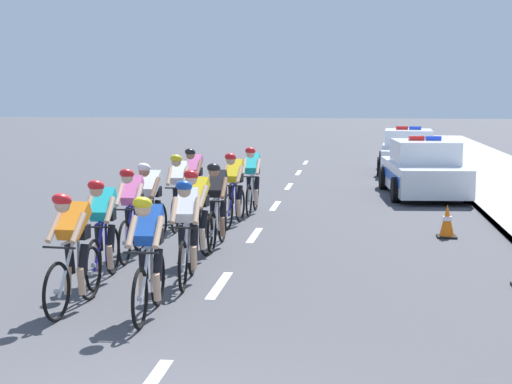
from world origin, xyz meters
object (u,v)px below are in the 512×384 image
object	(u,v)px
cyclist_seventh	(150,203)
cyclist_twelfth	(252,179)
cyclist_fourth	(187,230)
police_car_second	(408,153)
cyclist_third	(102,229)
cyclist_eighth	(217,204)
cyclist_ninth	(179,190)
cyclist_fifth	(132,212)
cyclist_second	(148,254)
cyclist_eleventh	(194,181)
traffic_cone_mid	(447,221)
police_car_nearest	(423,170)
cyclist_tenth	(234,188)
cyclist_lead	(72,249)
cyclist_sixth	(197,214)

from	to	relation	value
cyclist_seventh	cyclist_twelfth	world-z (taller)	same
cyclist_fourth	police_car_second	bearing A→B (deg)	75.73
cyclist_third	cyclist_seventh	bearing A→B (deg)	90.00
cyclist_seventh	cyclist_eighth	world-z (taller)	same
cyclist_ninth	cyclist_fifth	bearing A→B (deg)	-92.67
cyclist_second	cyclist_eleventh	bearing A→B (deg)	97.65
cyclist_eleventh	cyclist_third	bearing A→B (deg)	-90.47
cyclist_twelfth	traffic_cone_mid	size ratio (longest dim) A/B	2.69
cyclist_second	cyclist_eighth	bearing A→B (deg)	89.09
cyclist_twelfth	police_car_nearest	size ratio (longest dim) A/B	0.38
cyclist_ninth	traffic_cone_mid	distance (m)	5.27
cyclist_tenth	cyclist_eleventh	world-z (taller)	same
cyclist_third	police_car_nearest	distance (m)	11.76
cyclist_fifth	cyclist_eleventh	xyz separation A→B (m)	(0.09, 4.62, 0.00)
cyclist_ninth	traffic_cone_mid	size ratio (longest dim) A/B	2.69
cyclist_second	cyclist_twelfth	world-z (taller)	same
cyclist_lead	cyclist_sixth	world-z (taller)	same
cyclist_seventh	cyclist_tenth	bearing A→B (deg)	64.81
cyclist_seventh	cyclist_ninth	world-z (taller)	same
cyclist_third	cyclist_eleventh	size ratio (longest dim) A/B	1.00
police_car_second	traffic_cone_mid	bearing A→B (deg)	-90.34
cyclist_ninth	traffic_cone_mid	bearing A→B (deg)	-3.22
cyclist_sixth	cyclist_ninth	world-z (taller)	same
cyclist_eleventh	cyclist_twelfth	world-z (taller)	same
police_car_nearest	police_car_second	xyz separation A→B (m)	(-0.00, 6.14, 0.00)
cyclist_ninth	cyclist_twelfth	size ratio (longest dim) A/B	1.00
cyclist_third	cyclist_eleventh	xyz separation A→B (m)	(0.05, 6.25, 0.00)
cyclist_lead	cyclist_twelfth	xyz separation A→B (m)	(1.20, 8.24, 0.00)
cyclist_second	police_car_nearest	bearing A→B (deg)	70.40
cyclist_fifth	cyclist_eighth	xyz separation A→B (m)	(1.22, 1.13, 0.00)
police_car_second	cyclist_fourth	bearing A→B (deg)	-104.27
cyclist_eighth	cyclist_seventh	bearing A→B (deg)	-174.57
cyclist_fifth	cyclist_sixth	bearing A→B (deg)	-4.04
cyclist_second	traffic_cone_mid	distance (m)	7.27
cyclist_second	police_car_second	bearing A→B (deg)	76.72
cyclist_tenth	traffic_cone_mid	size ratio (longest dim) A/B	2.69
cyclist_eleventh	cyclist_twelfth	size ratio (longest dim) A/B	1.00
cyclist_third	police_car_second	distance (m)	17.44
cyclist_lead	cyclist_eleventh	bearing A→B (deg)	90.29
police_car_second	cyclist_ninth	bearing A→B (deg)	-113.81
cyclist_tenth	cyclist_sixth	bearing A→B (deg)	-91.20
cyclist_lead	cyclist_fifth	world-z (taller)	same
cyclist_fourth	cyclist_third	bearing A→B (deg)	-175.72
cyclist_third	cyclist_fifth	bearing A→B (deg)	91.21
cyclist_fourth	cyclist_seventh	xyz separation A→B (m)	(-1.22, 2.56, 0.00)
cyclist_twelfth	police_car_nearest	world-z (taller)	police_car_nearest
cyclist_fifth	traffic_cone_mid	size ratio (longest dim) A/B	2.69
police_car_nearest	cyclist_ninth	bearing A→B (deg)	-132.01
cyclist_third	cyclist_tenth	size ratio (longest dim) A/B	1.00
police_car_nearest	cyclist_eighth	bearing A→B (deg)	-118.87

